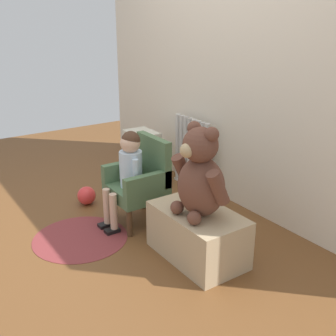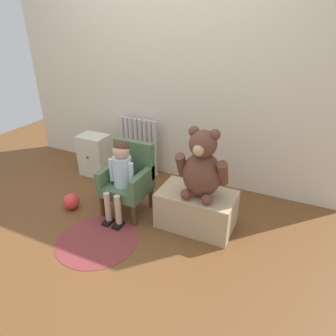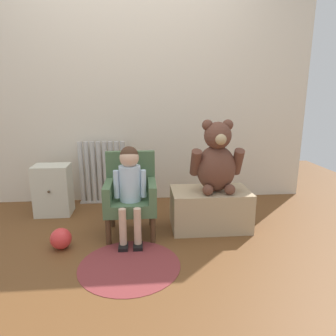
{
  "view_description": "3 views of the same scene",
  "coord_description": "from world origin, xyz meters",
  "views": [
    {
      "loc": [
        2.62,
        -1.11,
        1.56
      ],
      "look_at": [
        0.41,
        0.39,
        0.57
      ],
      "focal_mm": 45.0,
      "sensor_mm": 36.0,
      "label": 1
    },
    {
      "loc": [
        1.4,
        -1.65,
        1.69
      ],
      "look_at": [
        0.42,
        0.43,
        0.53
      ],
      "focal_mm": 32.0,
      "sensor_mm": 36.0,
      "label": 2
    },
    {
      "loc": [
        0.11,
        -1.94,
        1.13
      ],
      "look_at": [
        0.32,
        0.41,
        0.55
      ],
      "focal_mm": 32.0,
      "sensor_mm": 36.0,
      "label": 3
    }
  ],
  "objects": [
    {
      "name": "ground_plane",
      "position": [
        0.0,
        0.0,
        0.0
      ],
      "size": [
        6.0,
        6.0,
        0.0
      ],
      "primitive_type": "plane",
      "color": "brown"
    },
    {
      "name": "back_wall",
      "position": [
        0.0,
        1.28,
        1.2
      ],
      "size": [
        3.8,
        0.05,
        2.4
      ],
      "primitive_type": "cube",
      "color": "beige",
      "rests_on": "ground_plane"
    },
    {
      "name": "radiator",
      "position": [
        -0.31,
        1.15,
        0.33
      ],
      "size": [
        0.5,
        0.05,
        0.66
      ],
      "color": "beige",
      "rests_on": "ground_plane"
    },
    {
      "name": "small_dresser",
      "position": [
        -0.75,
        0.88,
        0.24
      ],
      "size": [
        0.33,
        0.27,
        0.49
      ],
      "color": "beige",
      "rests_on": "ground_plane"
    },
    {
      "name": "child_armchair",
      "position": [
        0.01,
        0.42,
        0.34
      ],
      "size": [
        0.41,
        0.39,
        0.67
      ],
      "color": "#4C6A45",
      "rests_on": "ground_plane"
    },
    {
      "name": "child_figure",
      "position": [
        0.01,
        0.31,
        0.49
      ],
      "size": [
        0.25,
        0.35,
        0.75
      ],
      "color": "silver",
      "rests_on": "ground_plane"
    },
    {
      "name": "low_bench",
      "position": [
        0.68,
        0.45,
        0.17
      ],
      "size": [
        0.66,
        0.39,
        0.34
      ],
      "primitive_type": "cube",
      "color": "tan",
      "rests_on": "ground_plane"
    },
    {
      "name": "large_teddy_bear",
      "position": [
        0.72,
        0.43,
        0.6
      ],
      "size": [
        0.44,
        0.31,
        0.6
      ],
      "color": "brown",
      "rests_on": "low_bench"
    },
    {
      "name": "floor_rug",
      "position": [
        0.01,
        -0.11,
        0.0
      ],
      "size": [
        0.69,
        0.69,
        0.01
      ],
      "primitive_type": "cylinder",
      "color": "maroon",
      "rests_on": "ground_plane"
    },
    {
      "name": "toy_ball",
      "position": [
        -0.51,
        0.17,
        0.08
      ],
      "size": [
        0.16,
        0.16,
        0.16
      ],
      "primitive_type": "sphere",
      "color": "red",
      "rests_on": "ground_plane"
    }
  ]
}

